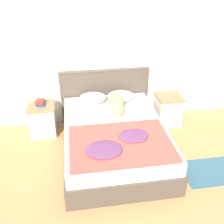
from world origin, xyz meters
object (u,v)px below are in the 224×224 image
at_px(pillow_left, 93,98).
at_px(nightstand_left, 43,119).
at_px(pillow_right, 121,96).
at_px(nightstand_right, 168,110).
at_px(book_stack, 40,103).
at_px(bed, 114,139).
at_px(dog, 117,103).

bearing_deg(pillow_left, nightstand_left, -177.16).
bearing_deg(nightstand_left, pillow_left, 2.84).
distance_m(nightstand_left, pillow_right, 1.42).
xyz_separation_m(nightstand_right, pillow_right, (-0.88, 0.04, 0.33)).
height_order(pillow_right, book_stack, pillow_right).
height_order(bed, dog, dog).
bearing_deg(nightstand_left, nightstand_right, 0.00).
bearing_deg(book_stack, nightstand_right, -0.47).
relative_size(pillow_left, pillow_right, 1.00).
bearing_deg(pillow_right, dog, -112.75).
xyz_separation_m(nightstand_right, pillow_left, (-1.38, 0.04, 0.33)).
distance_m(nightstand_left, dog, 1.32).
distance_m(bed, pillow_right, 0.90).
bearing_deg(book_stack, nightstand_left, -96.29).
bearing_deg(nightstand_right, pillow_right, 177.16).
relative_size(bed, nightstand_right, 3.76).
xyz_separation_m(bed, book_stack, (-1.13, 0.77, 0.33)).
xyz_separation_m(bed, pillow_left, (-0.25, 0.79, 0.34)).
height_order(pillow_right, dog, dog).
distance_m(pillow_left, book_stack, 0.88).
height_order(nightstand_right, dog, dog).
relative_size(nightstand_left, book_stack, 2.69).
bearing_deg(nightstand_left, book_stack, 83.71).
bearing_deg(pillow_left, pillow_right, 0.00).
relative_size(nightstand_left, pillow_left, 1.17).
bearing_deg(pillow_left, bed, -72.62).
xyz_separation_m(nightstand_left, book_stack, (0.00, 0.02, 0.32)).
bearing_deg(nightstand_left, bed, -33.48).
xyz_separation_m(bed, nightstand_left, (-1.13, 0.75, 0.02)).
relative_size(bed, pillow_left, 4.40).
relative_size(bed, dog, 3.00).
bearing_deg(book_stack, pillow_left, 1.65).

